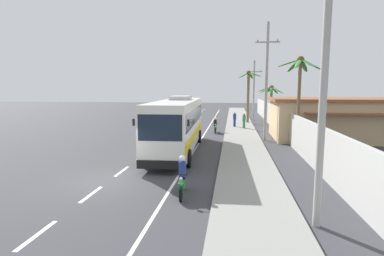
{
  "coord_description": "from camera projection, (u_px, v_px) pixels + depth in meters",
  "views": [
    {
      "loc": [
        5.93,
        -13.55,
        4.51
      ],
      "look_at": [
        3.11,
        7.65,
        1.7
      ],
      "focal_mm": 28.61,
      "sensor_mm": 36.0,
      "label": 1
    }
  ],
  "objects": [
    {
      "name": "palm_second",
      "position": [
        300.0,
        79.0,
        22.54
      ],
      "size": [
        3.24,
        3.02,
        6.83
      ],
      "color": "brown",
      "rests_on": "ground"
    },
    {
      "name": "utility_pole_nearest",
      "position": [
        324.0,
        74.0,
        9.42
      ],
      "size": [
        2.02,
        0.24,
        9.55
      ],
      "color": "#9E9E99",
      "rests_on": "ground"
    },
    {
      "name": "utility_pole_mid",
      "position": [
        266.0,
        80.0,
        25.78
      ],
      "size": [
        2.01,
        0.24,
        9.93
      ],
      "color": "#9E9E99",
      "rests_on": "ground"
    },
    {
      "name": "sidewalk_kerb",
      "position": [
        243.0,
        146.0,
        23.61
      ],
      "size": [
        3.2,
        90.0,
        0.14
      ],
      "primitive_type": "cube",
      "color": "gray",
      "rests_on": "ground"
    },
    {
      "name": "ground_plane",
      "position": [
        107.0,
        182.0,
        14.68
      ],
      "size": [
        160.0,
        160.0,
        0.0
      ],
      "primitive_type": "plane",
      "color": "#3A3A3F"
    },
    {
      "name": "motorcycle_beside_bus",
      "position": [
        215.0,
        126.0,
        30.95
      ],
      "size": [
        0.56,
        1.96,
        1.56
      ],
      "color": "black",
      "rests_on": "ground"
    },
    {
      "name": "pedestrian_midwalk",
      "position": [
        235.0,
        119.0,
        34.71
      ],
      "size": [
        0.36,
        0.36,
        1.66
      ],
      "rotation": [
        0.0,
        0.0,
        6.03
      ],
      "color": "navy",
      "rests_on": "sidewalk_kerb"
    },
    {
      "name": "palm_nearest",
      "position": [
        248.0,
        88.0,
        38.51
      ],
      "size": [
        3.03,
        2.98,
        6.67
      ],
      "color": "brown",
      "rests_on": "ground"
    },
    {
      "name": "roadside_building",
      "position": [
        349.0,
        119.0,
        26.85
      ],
      "size": [
        13.68,
        7.45,
        3.62
      ],
      "color": "tan",
      "rests_on": "ground"
    },
    {
      "name": "utility_pole_far",
      "position": [
        254.0,
        89.0,
        42.27
      ],
      "size": [
        2.23,
        0.24,
        8.23
      ],
      "color": "#9E9E99",
      "rests_on": "ground"
    },
    {
      "name": "lane_markings",
      "position": [
        190.0,
        136.0,
        29.1
      ],
      "size": [
        3.37,
        71.66,
        0.01
      ],
      "color": "white",
      "rests_on": "ground"
    },
    {
      "name": "boundary_wall",
      "position": [
        286.0,
        125.0,
        26.89
      ],
      "size": [
        0.24,
        60.0,
        2.5
      ],
      "primitive_type": "cube",
      "color": "#B2B2AD",
      "rests_on": "ground"
    },
    {
      "name": "coach_bus_foreground",
      "position": [
        178.0,
        123.0,
        21.69
      ],
      "size": [
        3.19,
        12.58,
        3.91
      ],
      "color": "silver",
      "rests_on": "ground"
    },
    {
      "name": "palm_third",
      "position": [
        271.0,
        96.0,
        36.38
      ],
      "size": [
        3.0,
        2.92,
        4.85
      ],
      "color": "brown",
      "rests_on": "ground"
    },
    {
      "name": "motorcycle_trailing",
      "position": [
        182.0,
        179.0,
        12.89
      ],
      "size": [
        0.56,
        1.96,
        1.68
      ],
      "color": "black",
      "rests_on": "ground"
    },
    {
      "name": "pedestrian_near_kerb",
      "position": [
        244.0,
        121.0,
        33.32
      ],
      "size": [
        0.36,
        0.36,
        1.6
      ],
      "rotation": [
        0.0,
        0.0,
        0.74
      ],
      "color": "#2D7A47",
      "rests_on": "sidewalk_kerb"
    }
  ]
}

